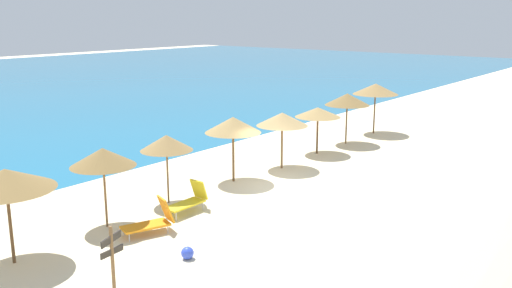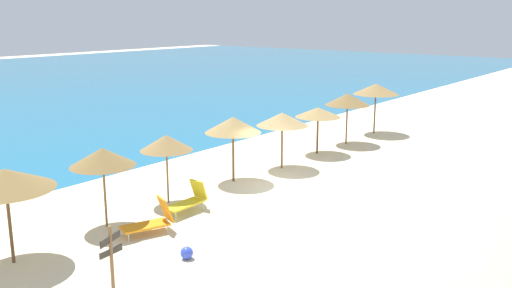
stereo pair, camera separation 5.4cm
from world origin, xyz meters
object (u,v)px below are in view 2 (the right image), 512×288
Objects in this scene: beach_umbrella_7 at (376,89)px; wooden_signpost at (111,255)px; beach_umbrella_2 at (166,143)px; beach_umbrella_3 at (233,125)px; beach_umbrella_5 at (318,112)px; lounge_chair_0 at (152,220)px; beach_ball at (187,253)px; beach_umbrella_4 at (282,119)px; lounge_chair_1 at (188,200)px; beach_umbrella_1 at (102,157)px; beach_umbrella_0 at (5,179)px; beach_umbrella_6 at (348,99)px.

wooden_signpost is (-21.88, -3.89, -1.54)m from beach_umbrella_7.
beach_umbrella_3 reaches higher than beach_umbrella_2.
beach_umbrella_3 is at bearing 178.43° from beach_umbrella_5.
beach_ball is (-0.69, -2.28, -0.24)m from lounge_chair_0.
beach_umbrella_4 is 1.46× the size of lounge_chair_0.
beach_umbrella_5 is at bearing -84.68° from lounge_chair_1.
beach_umbrella_1 reaches higher than beach_ball.
lounge_chair_0 is at bearing 15.70° from wooden_signpost.
beach_ball is at bearing -176.62° from lounge_chair_0.
beach_umbrella_7 is 19.76m from beach_ball.
beach_umbrella_3 is 1.56× the size of lounge_chair_0.
beach_umbrella_2 is at bearing 175.82° from beach_umbrella_4.
beach_umbrella_4 is at bearing -7.79° from beach_umbrella_3.
beach_umbrella_5 is 10.33m from lounge_chair_1.
beach_umbrella_0 is at bearing 78.87° from wooden_signpost.
beach_umbrella_0 reaches higher than beach_umbrella_1.
lounge_chair_0 reaches higher than beach_ball.
beach_umbrella_3 is 1.07× the size of beach_umbrella_4.
beach_umbrella_0 reaches higher than beach_umbrella_3.
beach_umbrella_4 is (6.55, -0.48, -0.03)m from beach_umbrella_2.
beach_umbrella_2 is 3.63m from beach_umbrella_3.
lounge_chair_1 is (-13.00, -0.98, -1.99)m from beach_umbrella_6.
beach_umbrella_0 is at bearing 80.78° from lounge_chair_1.
beach_umbrella_6 is at bearing -1.36° from beach_umbrella_2.
beach_umbrella_0 is 1.00× the size of beach_umbrella_3.
lounge_chair_1 is (-10.14, -1.04, -1.67)m from beach_umbrella_5.
beach_umbrella_4 is 6.24m from beach_umbrella_6.
beach_umbrella_6 is (9.16, -0.22, 0.01)m from beach_umbrella_3.
lounge_chair_1 is at bearing -99.58° from beach_umbrella_2.
beach_umbrella_4 is at bearing -176.14° from beach_umbrella_5.
beach_umbrella_0 is 3.36m from beach_umbrella_1.
beach_umbrella_7 is 1.75× the size of lounge_chair_1.
beach_umbrella_1 is 1.52× the size of lounge_chair_0.
beach_umbrella_2 is 9.93m from beach_umbrella_5.
beach_ball is (-12.94, -3.79, -1.93)m from beach_umbrella_5.
beach_umbrella_6 is 0.93× the size of beach_umbrella_7.
beach_umbrella_7 reaches higher than beach_umbrella_5.
beach_umbrella_2 reaches higher than beach_umbrella_4.
lounge_chair_1 is at bearing -57.20° from lounge_chair_0.
beach_umbrella_4 is (9.44, -0.33, -0.10)m from beach_umbrella_1.
beach_umbrella_4 reaches higher than beach_umbrella_5.
beach_umbrella_5 reaches higher than wooden_signpost.
lounge_chair_0 is at bearing -174.49° from beach_umbrella_6.
beach_umbrella_3 is at bearing -73.07° from lounge_chair_1.
beach_umbrella_6 is at bearing -1.41° from beach_umbrella_3.
beach_umbrella_6 is 3.44m from beach_umbrella_7.
beach_umbrella_0 is 22.46m from beach_umbrella_7.
lounge_chair_0 is at bearing -142.92° from beach_umbrella_2.
beach_umbrella_7 is at bearing -86.88° from lounge_chair_1.
lounge_chair_0 is (-5.96, -1.68, -1.99)m from beach_umbrella_3.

